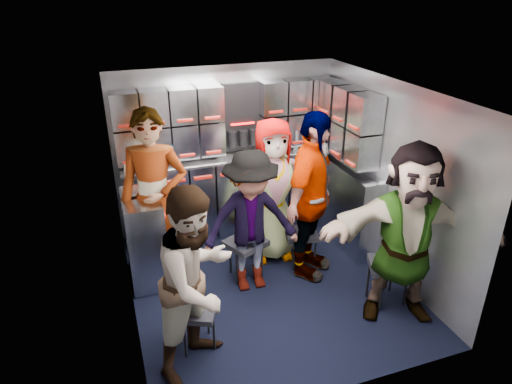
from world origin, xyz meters
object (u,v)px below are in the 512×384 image
object	(u,v)px
jump_seat_near_right	(389,268)
attendant_standing	(155,200)
attendant_arc_e	(407,234)
attendant_arc_c	(272,191)
jump_seat_mid_left	(246,245)
attendant_arc_a	(197,281)
jump_seat_mid_right	(301,235)
attendant_arc_b	(251,223)
attendant_arc_d	(311,198)
jump_seat_center	(266,216)
jump_seat_near_left	(196,313)

from	to	relation	value
jump_seat_near_right	attendant_standing	xyz separation A→B (m)	(-2.10, 1.15, 0.55)
attendant_arc_e	attendant_arc_c	bearing A→B (deg)	141.03
jump_seat_mid_left	attendant_standing	bearing A→B (deg)	162.73
attendant_arc_a	jump_seat_mid_right	bearing A→B (deg)	-0.57
jump_seat_mid_left	attendant_arc_e	xyz separation A→B (m)	(1.22, -1.06, 0.48)
jump_seat_near_right	attendant_arc_b	world-z (taller)	attendant_arc_b
attendant_arc_c	attendant_arc_a	bearing A→B (deg)	-124.66
attendant_standing	attendant_arc_b	xyz separation A→B (m)	(0.88, -0.45, -0.18)
jump_seat_mid_left	jump_seat_near_right	size ratio (longest dim) A/B	1.02
jump_seat_mid_left	attendant_arc_d	world-z (taller)	attendant_arc_d
jump_seat_mid_left	attendant_arc_d	size ratio (longest dim) A/B	0.27
jump_seat_center	attendant_arc_b	bearing A→B (deg)	-121.63
jump_seat_near_right	attendant_arc_b	xyz separation A→B (m)	(-1.22, 0.70, 0.37)
jump_seat_center	attendant_arc_a	bearing A→B (deg)	-126.92
jump_seat_near_left	jump_seat_mid_left	size ratio (longest dim) A/B	0.90
attendant_arc_d	attendant_arc_e	size ratio (longest dim) A/B	1.05
jump_seat_center	jump_seat_near_right	distance (m)	1.60
jump_seat_near_right	attendant_arc_a	world-z (taller)	attendant_arc_a
attendant_arc_e	attendant_standing	bearing A→B (deg)	169.02
jump_seat_mid_left	attendant_standing	size ratio (longest dim) A/B	0.26
jump_seat_near_right	attendant_arc_a	xyz separation A→B (m)	(-1.96, -0.16, 0.42)
jump_seat_mid_left	jump_seat_center	world-z (taller)	jump_seat_center
jump_seat_center	jump_seat_near_right	size ratio (longest dim) A/B	1.01
attendant_arc_c	jump_seat_center	bearing A→B (deg)	95.70
jump_seat_mid_right	attendant_arc_a	distance (m)	1.84
jump_seat_center	attendant_arc_b	xyz separation A→B (m)	(-0.43, -0.69, 0.34)
jump_seat_near_right	attendant_arc_c	size ratio (longest dim) A/B	0.29
attendant_arc_d	jump_seat_near_right	bearing A→B (deg)	-98.67
attendant_arc_d	attendant_arc_a	bearing A→B (deg)	167.67
attendant_arc_a	attendant_arc_e	world-z (taller)	attendant_arc_e
attendant_arc_b	attendant_arc_d	distance (m)	0.70
jump_seat_mid_left	attendant_arc_b	size ratio (longest dim) A/B	0.33
jump_seat_near_left	jump_seat_mid_left	distance (m)	1.14
attendant_arc_a	attendant_arc_b	size ratio (longest dim) A/B	1.07
jump_seat_near_left	jump_seat_mid_left	bearing A→B (deg)	49.29
attendant_standing	attendant_arc_e	size ratio (longest dim) A/B	1.08
attendant_standing	attendant_arc_a	world-z (taller)	attendant_standing
jump_seat_mid_right	jump_seat_near_right	xyz separation A→B (m)	(0.54, -0.92, 0.03)
jump_seat_mid_right	attendant_arc_b	size ratio (longest dim) A/B	0.27
attendant_standing	attendant_arc_c	distance (m)	1.32
jump_seat_near_right	jump_seat_near_left	bearing A→B (deg)	179.48
jump_seat_near_right	attendant_arc_d	size ratio (longest dim) A/B	0.27
jump_seat_mid_right	attendant_arc_e	distance (m)	1.33
jump_seat_mid_left	attendant_arc_c	distance (m)	0.69
attendant_arc_c	attendant_arc_e	xyz separation A→B (m)	(0.79, -1.39, 0.05)
jump_seat_near_left	attendant_arc_c	size ratio (longest dim) A/B	0.27
jump_seat_near_left	jump_seat_mid_left	xyz separation A→B (m)	(0.74, 0.86, 0.04)
jump_seat_mid_right	attendant_standing	bearing A→B (deg)	171.42
jump_seat_mid_right	attendant_arc_b	world-z (taller)	attendant_arc_b
jump_seat_mid_left	jump_seat_center	bearing A→B (deg)	50.23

